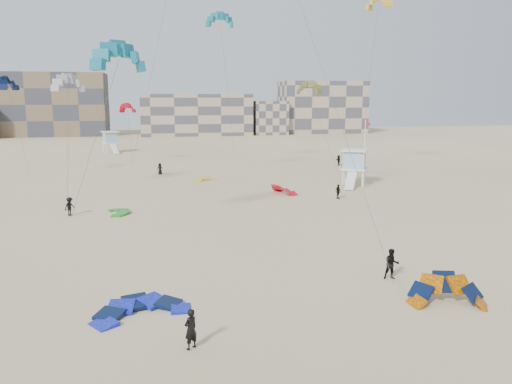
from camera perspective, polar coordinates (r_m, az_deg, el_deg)
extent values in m
plane|color=#D2BB8C|center=(24.13, -8.26, -15.38)|extent=(320.00, 320.00, 0.00)
imported|color=black|center=(22.14, -7.48, -15.27)|extent=(0.78, 0.74, 1.80)
imported|color=black|center=(30.83, 15.26, -7.95)|extent=(1.00, 0.84, 1.85)
imported|color=black|center=(48.71, -20.52, -1.56)|extent=(1.20, 1.26, 1.72)
imported|color=black|center=(54.07, 9.38, 0.05)|extent=(0.59, 0.99, 1.58)
imported|color=black|center=(72.14, -10.92, 2.63)|extent=(0.89, 0.70, 1.61)
imported|color=black|center=(81.59, 9.42, 3.60)|extent=(0.57, 1.57, 1.67)
cylinder|color=#3F3F3F|center=(40.79, -18.05, 5.36)|extent=(4.64, 2.92, 12.38)
cylinder|color=#3F3F3F|center=(35.37, 7.84, 13.04)|extent=(1.08, 21.30, 22.23)
cylinder|color=#3F3F3F|center=(55.77, -20.70, 5.80)|extent=(0.59, 8.45, 11.10)
cylinder|color=#3F3F3F|center=(64.80, -12.16, 11.75)|extent=(5.63, 5.12, 22.26)
cylinder|color=#3F3F3F|center=(57.63, 7.92, 6.31)|extent=(2.46, 5.55, 10.70)
cylinder|color=#3F3F3F|center=(76.68, 12.74, 11.62)|extent=(0.81, 6.25, 22.56)
cylinder|color=#3F3F3F|center=(71.31, -25.46, 6.46)|extent=(2.32, 2.36, 11.37)
cylinder|color=#3F3F3F|center=(77.47, -3.22, 11.17)|extent=(2.45, 1.96, 20.75)
cylinder|color=#3F3F3F|center=(83.18, -14.21, 6.42)|extent=(0.74, 5.15, 7.98)
cube|color=white|center=(63.11, 11.14, 2.62)|extent=(4.11, 4.11, 0.15)
cube|color=#95B0CB|center=(62.97, 11.18, 3.66)|extent=(3.37, 3.37, 2.16)
cube|color=white|center=(62.84, 11.22, 4.71)|extent=(4.25, 4.25, 0.17)
cube|color=white|center=(60.61, 12.13, 1.26)|extent=(2.43, 3.20, 1.79)
cube|color=white|center=(104.26, -16.30, 5.41)|extent=(3.71, 3.71, 0.14)
cube|color=#95B0CB|center=(104.18, -16.33, 6.02)|extent=(3.05, 3.05, 2.07)
cube|color=white|center=(104.10, -16.36, 6.63)|extent=(3.84, 3.84, 0.17)
cube|color=white|center=(101.58, -16.41, 4.71)|extent=(1.98, 3.11, 1.71)
cylinder|color=white|center=(60.49, 12.26, 4.21)|extent=(0.10, 0.10, 8.16)
cube|color=red|center=(60.34, 12.66, 7.58)|extent=(0.61, 0.02, 0.41)
cube|color=brown|center=(158.44, -21.79, 9.27)|extent=(28.00, 14.00, 18.00)
cube|color=tan|center=(152.16, -6.88, 8.78)|extent=(32.00, 16.00, 12.00)
cube|color=tan|center=(161.90, 7.52, 9.57)|extent=(26.00, 14.00, 16.00)
cube|color=tan|center=(153.35, 1.50, 8.49)|extent=(10.00, 10.00, 10.00)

